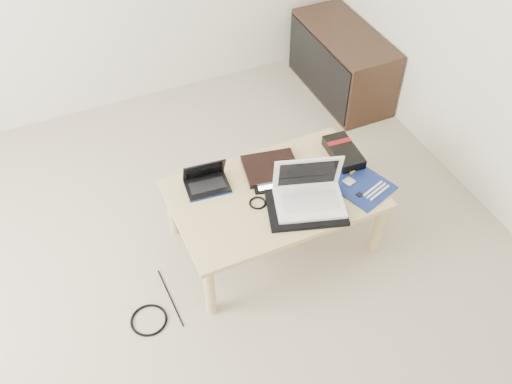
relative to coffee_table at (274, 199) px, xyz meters
name	(u,v)px	position (x,y,z in m)	size (l,w,h in m)	color
ground	(179,326)	(-0.69, -0.32, -0.35)	(4.00, 4.00, 0.00)	#ADA08C
room_shell	(126,37)	(-0.69, -0.32, 1.32)	(4.20, 4.20, 2.70)	silver
coffee_table	(274,199)	(0.00, 0.00, 0.00)	(1.10, 0.70, 0.40)	tan
media_cabinet	(341,63)	(1.08, 1.13, -0.10)	(0.41, 0.90, 0.50)	#332015
book	(271,168)	(0.06, 0.17, 0.06)	(0.34, 0.30, 0.03)	black
netbook	(206,181)	(-0.31, 0.20, 0.08)	(0.25, 0.19, 0.16)	black
tablet	(273,180)	(0.03, 0.08, 0.05)	(0.27, 0.23, 0.01)	black
remote	(291,183)	(0.11, 0.02, 0.06)	(0.10, 0.24, 0.02)	silver
neoprene_sleeve	(306,207)	(0.10, -0.17, 0.06)	(0.40, 0.29, 0.02)	black
white_laptop	(309,193)	(0.13, -0.14, 0.12)	(0.41, 0.34, 0.25)	white
motherboard	(359,184)	(0.45, -0.13, 0.05)	(0.36, 0.40, 0.02)	#0C1D4E
gpu_box	(344,152)	(0.48, 0.10, 0.08)	(0.16, 0.29, 0.06)	black
cable_coil	(258,203)	(-0.12, -0.04, 0.05)	(0.09, 0.09, 0.01)	black
floor_cable_coil	(149,320)	(-0.82, -0.23, -0.34)	(0.19, 0.19, 0.01)	black
floor_cable_trail	(170,297)	(-0.68, -0.14, -0.35)	(0.01, 0.01, 0.39)	black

